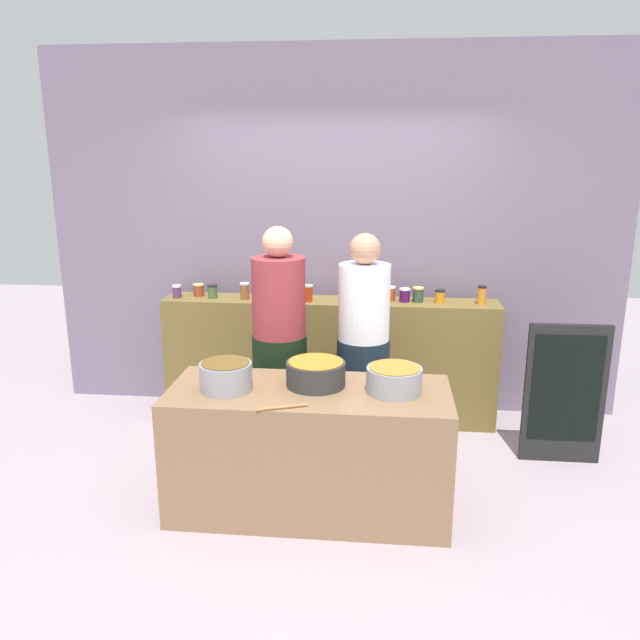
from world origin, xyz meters
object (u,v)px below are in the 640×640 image
at_px(preserve_jar_5, 308,293).
at_px(cooking_pot_left, 226,376).
at_px(preserve_jar_4, 261,289).
at_px(preserve_jar_9, 405,295).
at_px(wooden_spoon, 282,407).
at_px(preserve_jar_10, 418,295).
at_px(preserve_jar_6, 358,294).
at_px(cooking_pot_center, 316,374).
at_px(cook_in_cap, 363,358).
at_px(chalkboard_sign, 565,394).
at_px(preserve_jar_7, 376,295).
at_px(cooking_pot_right, 394,380).
at_px(preserve_jar_8, 390,293).
at_px(preserve_jar_11, 440,296).
at_px(preserve_jar_0, 177,291).
at_px(preserve_jar_12, 482,295).
at_px(preserve_jar_1, 199,290).
at_px(preserve_jar_3, 245,291).
at_px(preserve_jar_2, 213,292).
at_px(cook_with_tongs, 280,356).

distance_m(preserve_jar_5, cooking_pot_left, 1.44).
xyz_separation_m(preserve_jar_4, preserve_jar_5, (0.40, -0.09, -0.00)).
height_order(preserve_jar_9, wooden_spoon, preserve_jar_9).
height_order(preserve_jar_10, cooking_pot_left, preserve_jar_10).
relative_size(preserve_jar_6, cooking_pot_center, 0.32).
xyz_separation_m(cooking_pot_left, cook_in_cap, (0.79, 0.85, -0.14)).
distance_m(cooking_pot_left, chalkboard_sign, 2.40).
xyz_separation_m(preserve_jar_6, preserve_jar_7, (0.15, -0.02, -0.00)).
bearing_deg(cooking_pot_right, preserve_jar_4, 127.08).
xyz_separation_m(preserve_jar_4, preserve_jar_8, (1.04, 0.01, -0.01)).
xyz_separation_m(preserve_jar_11, cooking_pot_center, (-0.84, -1.32, -0.20)).
bearing_deg(cooking_pot_right, preserve_jar_6, 101.60).
relative_size(preserve_jar_0, cooking_pot_right, 0.31).
distance_m(preserve_jar_8, chalkboard_sign, 1.50).
bearing_deg(preserve_jar_12, preserve_jar_11, 176.32).
bearing_deg(preserve_jar_6, preserve_jar_8, 14.25).
relative_size(preserve_jar_6, preserve_jar_9, 1.08).
relative_size(preserve_jar_1, preserve_jar_8, 0.87).
relative_size(preserve_jar_3, preserve_jar_7, 1.19).
relative_size(preserve_jar_7, preserve_jar_12, 0.77).
height_order(preserve_jar_12, cooking_pot_center, preserve_jar_12).
height_order(preserve_jar_6, chalkboard_sign, preserve_jar_6).
height_order(preserve_jar_1, preserve_jar_9, preserve_jar_9).
height_order(preserve_jar_3, preserve_jar_5, same).
bearing_deg(chalkboard_sign, preserve_jar_11, 144.68).
bearing_deg(preserve_jar_0, cooking_pot_left, -61.93).
distance_m(preserve_jar_6, chalkboard_sign, 1.70).
bearing_deg(preserve_jar_2, cook_with_tongs, -45.08).
xyz_separation_m(preserve_jar_9, chalkboard_sign, (1.12, -0.61, -0.55)).
height_order(preserve_jar_8, cooking_pot_right, preserve_jar_8).
relative_size(preserve_jar_5, cooking_pot_center, 0.37).
xyz_separation_m(preserve_jar_6, cooking_pot_right, (0.28, -1.36, -0.21)).
relative_size(preserve_jar_4, cooking_pot_center, 0.39).
relative_size(preserve_jar_4, preserve_jar_8, 1.24).
height_order(preserve_jar_5, cook_with_tongs, cook_with_tongs).
relative_size(cooking_pot_right, chalkboard_sign, 0.32).
relative_size(preserve_jar_11, chalkboard_sign, 0.10).
height_order(preserve_jar_2, cooking_pot_center, preserve_jar_2).
bearing_deg(cooking_pot_right, preserve_jar_3, 131.43).
xyz_separation_m(preserve_jar_0, chalkboard_sign, (2.97, -0.56, -0.55)).
bearing_deg(preserve_jar_1, preserve_jar_11, -1.27).
xyz_separation_m(preserve_jar_12, cook_in_cap, (-0.90, -0.58, -0.35)).
bearing_deg(preserve_jar_9, preserve_jar_3, -178.14).
bearing_deg(cooking_pot_left, cooking_pot_center, 13.62).
height_order(preserve_jar_5, preserve_jar_6, preserve_jar_5).
bearing_deg(cooking_pot_right, preserve_jar_11, 75.12).
relative_size(preserve_jar_1, cook_in_cap, 0.06).
relative_size(preserve_jar_3, preserve_jar_10, 1.14).
xyz_separation_m(preserve_jar_7, preserve_jar_9, (0.22, 0.05, -0.00)).
xyz_separation_m(wooden_spoon, cook_with_tongs, (-0.18, 1.02, -0.04)).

